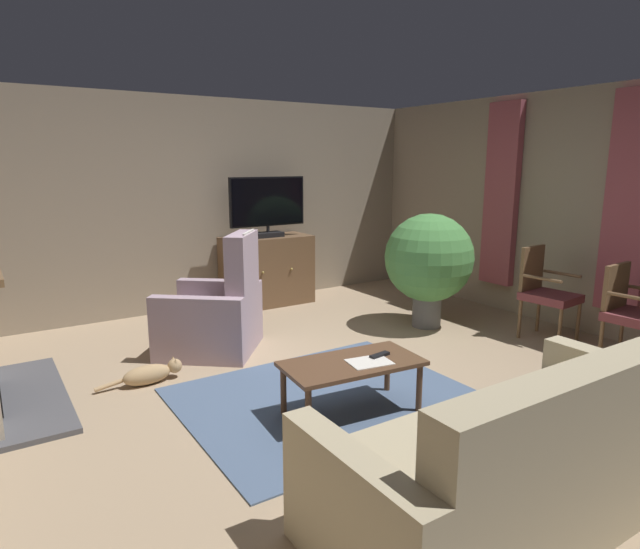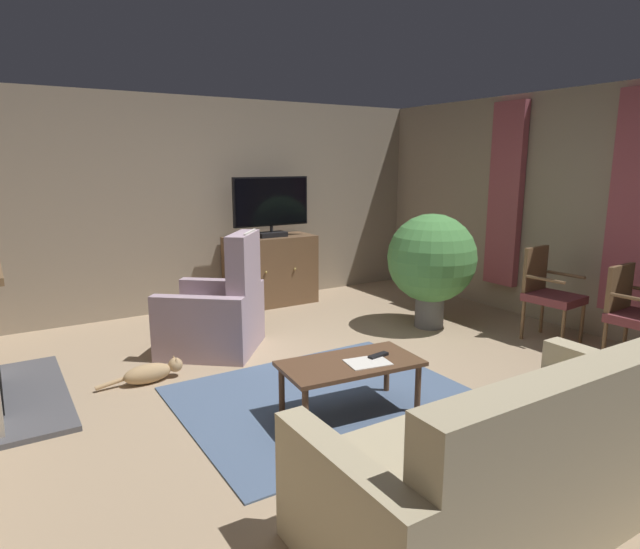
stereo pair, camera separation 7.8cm
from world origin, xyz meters
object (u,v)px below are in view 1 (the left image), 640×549
at_px(television, 268,205).
at_px(folded_newspaper, 369,362).
at_px(armchair_facing_sofa, 216,316).
at_px(side_chair_tucked_against_wall, 631,311).
at_px(cat, 150,374).
at_px(coffee_table, 352,368).
at_px(tv_cabinet, 267,272).
at_px(sofa_floral, 519,463).
at_px(tv_remote, 380,355).
at_px(side_chair_far_end, 545,291).
at_px(potted_plant_on_hearth_side, 429,260).

distance_m(television, folded_newspaper, 3.35).
distance_m(armchair_facing_sofa, side_chair_tucked_against_wall, 3.80).
bearing_deg(cat, television, 40.51).
xyz_separation_m(armchair_facing_sofa, cat, (-0.77, -0.46, -0.26)).
bearing_deg(coffee_table, tv_cabinet, 73.49).
relative_size(tv_cabinet, cat, 1.58).
bearing_deg(cat, tv_cabinet, 41.38).
relative_size(coffee_table, sofa_floral, 0.49).
relative_size(tv_cabinet, tv_remote, 6.58).
distance_m(television, armchair_facing_sofa, 1.98).
bearing_deg(folded_newspaper, tv_remote, 30.25).
bearing_deg(tv_remote, tv_cabinet, -110.53).
xyz_separation_m(tv_cabinet, side_chair_tucked_against_wall, (1.76, -3.65, 0.08)).
bearing_deg(sofa_floral, cat, 111.74).
bearing_deg(tv_cabinet, side_chair_far_end, -57.81).
bearing_deg(tv_cabinet, folded_newspaper, -104.56).
relative_size(tv_remote, armchair_facing_sofa, 0.14).
bearing_deg(potted_plant_on_hearth_side, coffee_table, -146.99).
bearing_deg(armchair_facing_sofa, tv_cabinet, 46.66).
relative_size(tv_remote, folded_newspaper, 0.57).
height_order(folded_newspaper, sofa_floral, sofa_floral).
bearing_deg(sofa_floral, television, 78.58).
bearing_deg(side_chair_tucked_against_wall, side_chair_far_end, 90.10).
height_order(armchair_facing_sofa, cat, armchair_facing_sofa).
bearing_deg(cat, folded_newspaper, -50.59).
height_order(tv_cabinet, coffee_table, tv_cabinet).
relative_size(potted_plant_on_hearth_side, cat, 1.77).
relative_size(folded_newspaper, side_chair_tucked_against_wall, 0.33).
relative_size(folded_newspaper, armchair_facing_sofa, 0.25).
relative_size(folded_newspaper, cat, 0.42).
bearing_deg(coffee_table, cat, 128.74).
bearing_deg(side_chair_tucked_against_wall, folded_newspaper, 169.74).
xyz_separation_m(tv_cabinet, cat, (-2.00, -1.76, -0.33)).
distance_m(folded_newspaper, potted_plant_on_hearth_side, 2.34).
xyz_separation_m(side_chair_far_end, cat, (-3.75, 1.03, -0.42)).
xyz_separation_m(tv_remote, potted_plant_on_hearth_side, (1.73, 1.31, 0.34)).
xyz_separation_m(tv_remote, cat, (-1.30, 1.37, -0.33)).
bearing_deg(tv_cabinet, sofa_floral, -101.29).
height_order(folded_newspaper, side_chair_tucked_against_wall, side_chair_tucked_against_wall).
bearing_deg(armchair_facing_sofa, tv_remote, -73.65).
relative_size(tv_remote, cat, 0.24).
height_order(tv_cabinet, side_chair_far_end, side_chair_far_end).
height_order(tv_remote, side_chair_tucked_against_wall, side_chair_tucked_against_wall).
bearing_deg(potted_plant_on_hearth_side, television, 120.44).
relative_size(side_chair_tucked_against_wall, side_chair_far_end, 0.95).
bearing_deg(tv_remote, television, -110.74).
xyz_separation_m(television, folded_newspaper, (-0.83, -3.13, -0.87)).
bearing_deg(folded_newspaper, side_chair_far_end, 18.30).
xyz_separation_m(side_chair_tucked_against_wall, cat, (-3.75, 1.89, -0.42)).
distance_m(sofa_floral, side_chair_far_end, 3.17).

